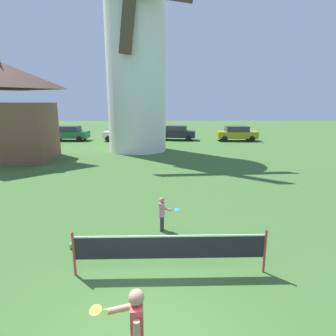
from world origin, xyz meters
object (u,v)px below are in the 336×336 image
at_px(player_near, 136,330).
at_px(parked_car_green, 69,133).
at_px(player_far, 163,212).
at_px(parked_car_cream, 122,133).
at_px(chapel, 4,113).
at_px(stray_ball, 72,245).
at_px(parked_car_black, 176,133).
at_px(parked_car_mustard, 237,133).
at_px(windmill, 136,54).
at_px(tennis_net, 170,247).

xyz_separation_m(player_near, parked_car_green, (-9.51, 27.09, -0.03)).
bearing_deg(player_far, player_near, -94.86).
height_order(parked_car_cream, chapel, chapel).
height_order(stray_ball, parked_car_black, parked_car_black).
distance_m(player_far, parked_car_mustard, 23.04).
bearing_deg(parked_car_cream, windmill, -70.60).
xyz_separation_m(tennis_net, parked_car_mustard, (7.91, 23.89, 0.13)).
bearing_deg(stray_ball, parked_car_black, 80.02).
bearing_deg(tennis_net, parked_car_black, 86.70).
bearing_deg(tennis_net, parked_car_cream, 100.22).
relative_size(parked_car_mustard, chapel, 0.56).
height_order(player_far, parked_car_black, parked_car_black).
bearing_deg(chapel, player_near, -57.72).
height_order(tennis_net, parked_car_green, parked_car_green).
distance_m(player_far, parked_car_cream, 22.16).
relative_size(stray_ball, parked_car_mustard, 0.04).
bearing_deg(parked_car_black, chapel, -138.78).
bearing_deg(parked_car_black, tennis_net, -93.30).
height_order(windmill, chapel, windmill).
height_order(player_near, player_far, player_near).
height_order(tennis_net, player_far, player_far).
height_order(tennis_net, player_near, player_near).
bearing_deg(player_far, parked_car_mustard, 69.51).
distance_m(parked_car_green, parked_car_mustard, 18.00).
xyz_separation_m(player_near, player_far, (0.42, 4.90, -0.20)).
relative_size(parked_car_cream, parked_car_mustard, 0.94).
bearing_deg(parked_car_cream, player_far, -79.12).
bearing_deg(player_near, parked_car_cream, 98.04).
distance_m(player_far, stray_ball, 2.81).
height_order(parked_car_mustard, chapel, chapel).
height_order(player_far, parked_car_mustard, parked_car_mustard).
bearing_deg(windmill, parked_car_green, 140.28).
xyz_separation_m(windmill, parked_car_black, (3.61, 6.84, -6.98)).
bearing_deg(player_far, parked_car_black, 85.96).
bearing_deg(player_near, parked_car_black, 85.81).
xyz_separation_m(stray_ball, parked_car_green, (-7.37, 23.24, 0.72)).
height_order(parked_car_green, parked_car_cream, same).
distance_m(stray_ball, parked_car_cream, 22.88).
distance_m(parked_car_cream, parked_car_black, 5.81).
bearing_deg(player_far, tennis_net, -86.11).
height_order(windmill, parked_car_mustard, windmill).
bearing_deg(player_far, parked_car_cream, 100.88).
xyz_separation_m(parked_car_green, parked_car_black, (11.51, 0.28, 0.00)).
xyz_separation_m(tennis_net, player_far, (-0.16, 2.31, -0.05)).
bearing_deg(parked_car_mustard, parked_car_black, 172.16).
distance_m(player_near, parked_car_green, 28.71).
relative_size(player_near, chapel, 0.19).
height_order(player_far, chapel, chapel).
bearing_deg(parked_car_mustard, stray_ball, -115.13).
bearing_deg(parked_car_mustard, player_near, -107.76).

